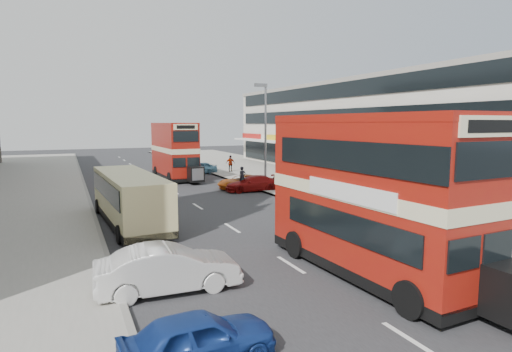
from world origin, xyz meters
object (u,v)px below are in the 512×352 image
cyclist (242,183)px  car_left_near (199,338)px  bus_second (174,151)px  car_left_front (168,269)px  car_right_a (252,184)px  pedestrian_near (325,185)px  coach (129,197)px  street_lamp (265,128)px  car_right_c (199,168)px  bus_main (371,195)px  car_right_b (242,182)px  pedestrian_far (230,163)px

cyclist → car_left_near: bearing=-121.5°
bus_second → cyclist: bearing=106.4°
car_left_front → car_right_a: car_left_front is taller
bus_second → pedestrian_near: (6.82, -14.83, -1.66)m
coach → pedestrian_near: size_ratio=5.55×
street_lamp → car_right_c: size_ratio=2.25×
street_lamp → cyclist: (-1.71, 0.33, -4.16)m
bus_main → car_left_near: 7.79m
car_right_a → car_right_b: 1.51m
pedestrian_far → car_right_c: bearing=175.2°
coach → pedestrian_near: coach is taller
car_right_b → pedestrian_near: pedestrian_near is taller
pedestrian_far → cyclist: cyclist is taller
car_right_c → car_left_near: bearing=-22.3°
bus_second → car_left_front: bearing=74.8°
bus_second → car_left_near: bus_second is taller
car_left_near → car_right_c: size_ratio=0.95×
car_left_near → car_right_c: 34.52m
pedestrian_near → bus_main: bearing=33.6°
coach → pedestrian_far: size_ratio=5.48×
cyclist → bus_second: bearing=101.0°
pedestrian_near → bus_second: bearing=-94.1°
bus_second → coach: size_ratio=0.98×
car_right_b → car_right_c: car_right_c is taller
car_left_near → car_right_a: (10.43, 20.81, 0.02)m
bus_second → car_right_a: size_ratio=2.21×
car_left_near → bus_second: bearing=-16.7°
car_right_a → car_right_c: bearing=-172.6°
car_left_front → cyclist: 19.39m
pedestrian_near → street_lamp: bearing=-96.4°
bus_main → car_left_front: 7.05m
cyclist → car_right_a: bearing=-32.8°
street_lamp → pedestrian_near: street_lamp is taller
coach → car_right_a: size_ratio=2.24×
bus_main → pedestrian_near: (6.69, 12.79, -1.80)m
bus_second → car_right_a: bus_second is taller
car_right_c → bus_second: bearing=-55.9°
car_right_b → pedestrian_near: 7.48m
bus_main → bus_second: size_ratio=1.05×
car_right_c → car_right_a: bearing=-3.1°
street_lamp → pedestrian_far: 12.57m
car_right_c → pedestrian_far: bearing=77.6°
bus_main → car_right_b: bearing=-102.0°
bus_second → car_right_a: 10.53m
bus_main → bus_second: bus_main is taller
car_right_a → car_right_c: (-0.52, 12.26, 0.01)m
bus_main → bus_second: (-0.13, 27.62, -0.14)m
car_right_a → car_right_b: (-0.23, 1.49, -0.05)m
car_right_c → cyclist: size_ratio=1.79×
car_right_b → pedestrian_far: size_ratio=2.35×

